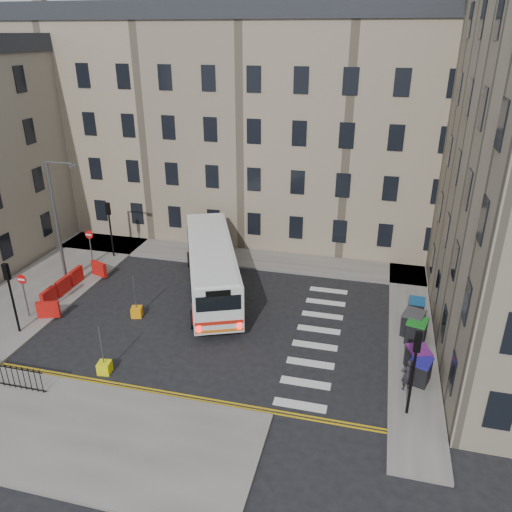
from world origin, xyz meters
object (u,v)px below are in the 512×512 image
at_px(bollard_chevron, 105,368).
at_px(pedestrian, 408,375).
at_px(wheelie_bin_c, 416,331).
at_px(bus, 211,265).
at_px(bollard_yellow, 137,312).
at_px(wheelie_bin_b, 418,359).
at_px(streetlamp, 56,222).
at_px(wheelie_bin_e, 416,308).
at_px(wheelie_bin_d, 413,323).
at_px(wheelie_bin_a, 420,371).

bearing_deg(bollard_chevron, pedestrian, 8.38).
bearing_deg(pedestrian, wheelie_bin_c, -123.38).
distance_m(bus, bollard_yellow, 5.44).
distance_m(wheelie_bin_b, wheelie_bin_c, 2.57).
distance_m(streetlamp, bollard_yellow, 8.10).
bearing_deg(wheelie_bin_c, bus, -179.31).
height_order(streetlamp, wheelie_bin_b, streetlamp).
bearing_deg(streetlamp, pedestrian, -15.29).
relative_size(streetlamp, bus, 0.68).
relative_size(wheelie_bin_e, bollard_yellow, 1.89).
distance_m(pedestrian, bollard_yellow, 15.47).
xyz_separation_m(wheelie_bin_c, wheelie_bin_e, (0.10, 2.57, -0.07)).
bearing_deg(wheelie_bin_d, pedestrian, -76.71).
relative_size(wheelie_bin_e, bollard_chevron, 1.89).
bearing_deg(bollard_chevron, wheelie_bin_b, 14.18).
height_order(bus, wheelie_bin_e, bus).
height_order(wheelie_bin_b, pedestrian, pedestrian).
bearing_deg(wheelie_bin_d, wheelie_bin_e, 100.32).
height_order(wheelie_bin_a, wheelie_bin_c, wheelie_bin_c).
height_order(streetlamp, pedestrian, streetlamp).
xyz_separation_m(bus, wheelie_bin_d, (12.26, -2.30, -1.04)).
height_order(wheelie_bin_b, bollard_chevron, wheelie_bin_b).
height_order(pedestrian, bollard_yellow, pedestrian).
bearing_deg(wheelie_bin_c, wheelie_bin_b, -76.42).
relative_size(wheelie_bin_a, bollard_yellow, 2.21).
distance_m(wheelie_bin_b, pedestrian, 1.73).
distance_m(bus, wheelie_bin_e, 12.57).
distance_m(wheelie_bin_b, bollard_yellow, 15.73).
relative_size(bus, bollard_chevron, 19.89).
xyz_separation_m(streetlamp, wheelie_bin_c, (22.15, -1.70, -3.55)).
distance_m(bus, pedestrian, 13.90).
xyz_separation_m(streetlamp, wheelie_bin_e, (22.25, 0.87, -3.62)).
distance_m(streetlamp, bus, 10.14).
distance_m(streetlamp, wheelie_bin_a, 23.04).
bearing_deg(wheelie_bin_c, pedestrian, -83.22).
distance_m(bus, wheelie_bin_b, 13.62).
bearing_deg(streetlamp, wheelie_bin_a, -13.08).
bearing_deg(wheelie_bin_a, wheelie_bin_d, 111.17).
bearing_deg(wheelie_bin_d, streetlamp, -164.61).
relative_size(wheelie_bin_a, pedestrian, 0.82).
distance_m(wheelie_bin_d, pedestrian, 4.93).
distance_m(bus, wheelie_bin_d, 12.51).
bearing_deg(bollard_chevron, wheelie_bin_e, 30.79).
relative_size(streetlamp, bollard_yellow, 13.57).
height_order(wheelie_bin_c, bollard_yellow, wheelie_bin_c).
xyz_separation_m(wheelie_bin_b, wheelie_bin_d, (-0.12, 3.28, 0.06)).
height_order(wheelie_bin_d, pedestrian, pedestrian).
height_order(streetlamp, bus, streetlamp).
height_order(wheelie_bin_b, wheelie_bin_c, wheelie_bin_c).
xyz_separation_m(wheelie_bin_a, bollard_chevron, (-14.81, -2.85, -0.45)).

